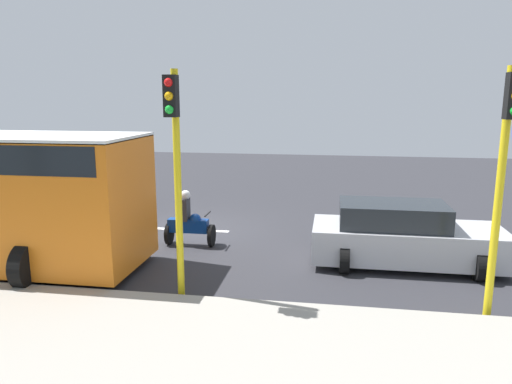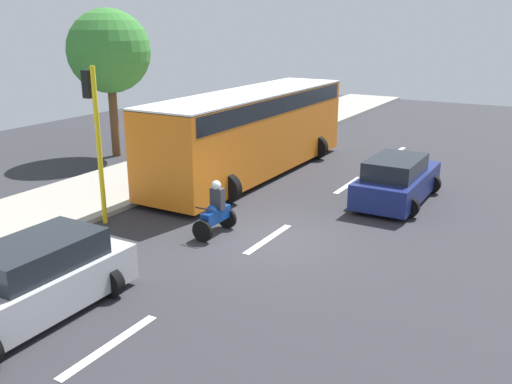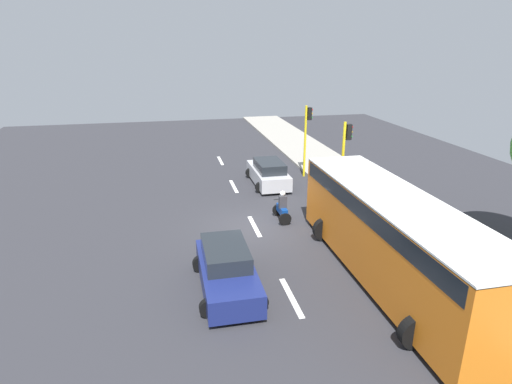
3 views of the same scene
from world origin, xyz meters
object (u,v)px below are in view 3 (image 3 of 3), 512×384
(car_silver, at_px, (268,173))
(motorcycle, at_px, (282,208))
(car_dark_blue, at_px, (227,270))
(city_bus, at_px, (393,232))
(traffic_light_corner, at_px, (307,131))
(traffic_light_midblock, at_px, (345,154))

(car_silver, height_order, motorcycle, motorcycle)
(car_dark_blue, distance_m, motorcycle, 6.40)
(city_bus, relative_size, motorcycle, 7.19)
(traffic_light_corner, bearing_deg, car_silver, -156.88)
(car_dark_blue, distance_m, car_silver, 11.67)
(car_dark_blue, bearing_deg, traffic_light_midblock, 42.24)
(car_dark_blue, relative_size, car_silver, 0.98)
(car_silver, relative_size, motorcycle, 2.90)
(traffic_light_midblock, bearing_deg, car_dark_blue, -137.76)
(motorcycle, height_order, traffic_light_midblock, traffic_light_midblock)
(city_bus, bearing_deg, traffic_light_midblock, 80.90)
(motorcycle, distance_m, traffic_light_corner, 7.86)
(motorcycle, distance_m, traffic_light_midblock, 4.20)
(car_dark_blue, xyz_separation_m, city_bus, (5.77, -0.60, 1.13))
(city_bus, xyz_separation_m, motorcycle, (-2.32, 5.98, -1.20))
(traffic_light_corner, bearing_deg, motorcycle, -117.00)
(traffic_light_midblock, bearing_deg, city_bus, -99.10)
(car_dark_blue, height_order, car_silver, same)
(city_bus, distance_m, motorcycle, 6.53)
(motorcycle, relative_size, traffic_light_midblock, 0.34)
(car_silver, distance_m, motorcycle, 5.57)
(car_dark_blue, bearing_deg, motorcycle, 57.31)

